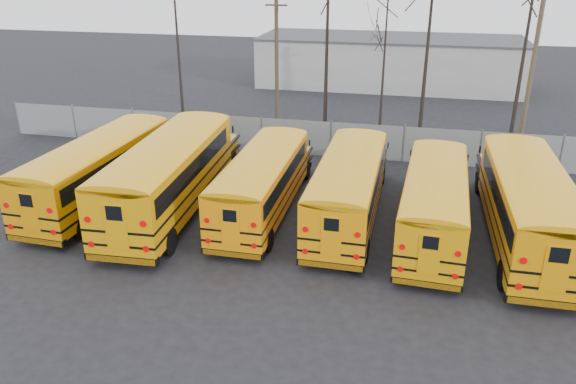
% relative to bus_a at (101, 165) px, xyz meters
% --- Properties ---
extents(ground, '(120.00, 120.00, 0.00)m').
position_rel_bus_a_xyz_m(ground, '(9.13, -3.39, -1.80)').
color(ground, black).
rests_on(ground, ground).
extents(fence, '(40.00, 0.04, 2.00)m').
position_rel_bus_a_xyz_m(fence, '(9.13, 8.61, -0.80)').
color(fence, gray).
rests_on(fence, ground).
extents(distant_building, '(22.00, 8.00, 4.00)m').
position_rel_bus_a_xyz_m(distant_building, '(11.13, 28.61, 0.20)').
color(distant_building, '#B9B8B3').
rests_on(distant_building, ground).
extents(bus_a, '(2.93, 11.08, 3.08)m').
position_rel_bus_a_xyz_m(bus_a, '(0.00, 0.00, 0.00)').
color(bus_a, black).
rests_on(bus_a, ground).
extents(bus_b, '(3.35, 12.10, 3.35)m').
position_rel_bus_a_xyz_m(bus_b, '(3.49, -0.23, 0.16)').
color(bus_b, black).
rests_on(bus_b, ground).
extents(bus_c, '(2.36, 10.19, 2.85)m').
position_rel_bus_a_xyz_m(bus_c, '(7.44, 0.37, -0.13)').
color(bus_c, black).
rests_on(bus_c, ground).
extents(bus_d, '(2.49, 10.53, 2.94)m').
position_rel_bus_a_xyz_m(bus_d, '(11.13, 0.48, -0.08)').
color(bus_d, black).
rests_on(bus_d, ground).
extents(bus_e, '(2.84, 10.32, 2.86)m').
position_rel_bus_a_xyz_m(bus_e, '(14.60, -0.14, -0.13)').
color(bus_e, black).
rests_on(bus_e, ground).
extents(bus_f, '(2.72, 11.38, 3.18)m').
position_rel_bus_a_xyz_m(bus_f, '(18.06, -0.02, 0.06)').
color(bus_f, black).
rests_on(bus_f, ground).
extents(utility_pole_left, '(1.44, 0.25, 8.11)m').
position_rel_bus_a_xyz_m(utility_pole_left, '(4.40, 15.21, 2.37)').
color(utility_pole_left, '#433726').
rests_on(utility_pole_left, ground).
extents(utility_pole_right, '(1.62, 0.36, 9.11)m').
position_rel_bus_a_xyz_m(utility_pole_right, '(20.34, 15.62, 2.88)').
color(utility_pole_right, brown).
rests_on(utility_pole_right, ground).
extents(tree_0, '(0.26, 0.26, 12.08)m').
position_rel_bus_a_xyz_m(tree_0, '(-2.04, 14.11, 4.24)').
color(tree_0, black).
rests_on(tree_0, ground).
extents(tree_1, '(0.26, 0.26, 12.70)m').
position_rel_bus_a_xyz_m(tree_1, '(8.13, 12.70, 4.55)').
color(tree_1, black).
rests_on(tree_1, ground).
extents(tree_2, '(0.26, 0.26, 9.87)m').
position_rel_bus_a_xyz_m(tree_2, '(11.66, 10.87, 3.13)').
color(tree_2, black).
rests_on(tree_2, ground).
extents(tree_3, '(0.26, 0.26, 12.94)m').
position_rel_bus_a_xyz_m(tree_3, '(13.99, 12.99, 4.67)').
color(tree_3, black).
rests_on(tree_3, ground).
extents(tree_4, '(0.26, 0.26, 12.22)m').
position_rel_bus_a_xyz_m(tree_4, '(18.95, 11.01, 4.31)').
color(tree_4, black).
rests_on(tree_4, ground).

